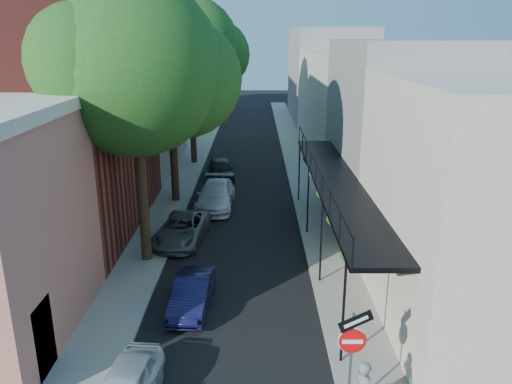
{
  "coord_description": "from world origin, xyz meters",
  "views": [
    {
      "loc": [
        0.82,
        -9.41,
        9.17
      ],
      "look_at": [
        0.83,
        10.89,
        2.8
      ],
      "focal_mm": 35.0,
      "sensor_mm": 36.0,
      "label": 1
    }
  ],
  "objects_px": {
    "oak_near": "(147,71)",
    "oak_mid": "(177,77)",
    "parked_car_c": "(182,229)",
    "parked_car_d": "(216,195)",
    "sign_post": "(352,345)",
    "oak_far": "(197,49)",
    "parked_car_b": "(192,294)",
    "parked_car_e": "(221,169)"
  },
  "relations": [
    {
      "from": "sign_post",
      "to": "oak_near",
      "type": "xyz_separation_m",
      "value": [
        -6.53,
        9.29,
        5.84
      ]
    },
    {
      "from": "parked_car_b",
      "to": "parked_car_e",
      "type": "xyz_separation_m",
      "value": [
        -0.1,
        16.58,
        0.1
      ]
    },
    {
      "from": "oak_near",
      "to": "oak_mid",
      "type": "bearing_deg",
      "value": 90.37
    },
    {
      "from": "parked_car_c",
      "to": "parked_car_e",
      "type": "bearing_deg",
      "value": 90.51
    },
    {
      "from": "oak_far",
      "to": "parked_car_d",
      "type": "distance_m",
      "value": 12.9
    },
    {
      "from": "oak_far",
      "to": "parked_car_c",
      "type": "height_order",
      "value": "oak_far"
    },
    {
      "from": "parked_car_e",
      "to": "parked_car_d",
      "type": "bearing_deg",
      "value": -96.59
    },
    {
      "from": "oak_near",
      "to": "parked_car_d",
      "type": "xyz_separation_m",
      "value": [
        1.97,
        6.74,
        -7.18
      ]
    },
    {
      "from": "oak_mid",
      "to": "oak_far",
      "type": "height_order",
      "value": "oak_far"
    },
    {
      "from": "oak_far",
      "to": "oak_mid",
      "type": "bearing_deg",
      "value": -90.41
    },
    {
      "from": "parked_car_c",
      "to": "parked_car_d",
      "type": "distance_m",
      "value": 5.02
    },
    {
      "from": "sign_post",
      "to": "oak_far",
      "type": "xyz_separation_m",
      "value": [
        -6.51,
        26.3,
        6.22
      ]
    },
    {
      "from": "parked_car_b",
      "to": "parked_car_c",
      "type": "relative_size",
      "value": 0.79
    },
    {
      "from": "parked_car_d",
      "to": "oak_near",
      "type": "bearing_deg",
      "value": -104.6
    },
    {
      "from": "oak_mid",
      "to": "sign_post",
      "type": "bearing_deg",
      "value": -69.14
    },
    {
      "from": "oak_mid",
      "to": "parked_car_d",
      "type": "distance_m",
      "value": 6.79
    },
    {
      "from": "parked_car_b",
      "to": "parked_car_c",
      "type": "xyz_separation_m",
      "value": [
        -1.2,
        5.98,
        0.04
      ]
    },
    {
      "from": "sign_post",
      "to": "parked_car_b",
      "type": "height_order",
      "value": "sign_post"
    },
    {
      "from": "oak_mid",
      "to": "parked_car_c",
      "type": "height_order",
      "value": "oak_mid"
    },
    {
      "from": "sign_post",
      "to": "parked_car_d",
      "type": "bearing_deg",
      "value": 105.88
    },
    {
      "from": "oak_far",
      "to": "parked_car_e",
      "type": "distance_m",
      "value": 9.04
    },
    {
      "from": "oak_mid",
      "to": "parked_car_b",
      "type": "bearing_deg",
      "value": -80.52
    },
    {
      "from": "parked_car_e",
      "to": "oak_mid",
      "type": "bearing_deg",
      "value": -120.74
    },
    {
      "from": "sign_post",
      "to": "parked_car_d",
      "type": "height_order",
      "value": "sign_post"
    },
    {
      "from": "parked_car_c",
      "to": "parked_car_e",
      "type": "height_order",
      "value": "parked_car_e"
    },
    {
      "from": "oak_far",
      "to": "parked_car_c",
      "type": "distance_m",
      "value": 16.99
    },
    {
      "from": "sign_post",
      "to": "oak_far",
      "type": "bearing_deg",
      "value": 103.91
    },
    {
      "from": "oak_near",
      "to": "oak_far",
      "type": "height_order",
      "value": "oak_far"
    },
    {
      "from": "oak_far",
      "to": "parked_car_b",
      "type": "relative_size",
      "value": 3.43
    },
    {
      "from": "parked_car_c",
      "to": "parked_car_e",
      "type": "relative_size",
      "value": 1.1
    },
    {
      "from": "oak_near",
      "to": "parked_car_b",
      "type": "xyz_separation_m",
      "value": [
        1.97,
        -4.12,
        -7.31
      ]
    },
    {
      "from": "oak_near",
      "to": "oak_far",
      "type": "bearing_deg",
      "value": 89.96
    },
    {
      "from": "oak_near",
      "to": "parked_car_e",
      "type": "distance_m",
      "value": 14.51
    },
    {
      "from": "parked_car_c",
      "to": "parked_car_e",
      "type": "xyz_separation_m",
      "value": [
        1.1,
        10.6,
        0.07
      ]
    },
    {
      "from": "oak_far",
      "to": "parked_car_c",
      "type": "bearing_deg",
      "value": -87.15
    },
    {
      "from": "oak_mid",
      "to": "parked_car_b",
      "type": "xyz_separation_m",
      "value": [
        2.02,
        -12.09,
        -6.48
      ]
    },
    {
      "from": "parked_car_e",
      "to": "oak_far",
      "type": "bearing_deg",
      "value": 104.59
    },
    {
      "from": "oak_mid",
      "to": "parked_car_b",
      "type": "height_order",
      "value": "oak_mid"
    },
    {
      "from": "oak_near",
      "to": "oak_mid",
      "type": "xyz_separation_m",
      "value": [
        -0.05,
        7.97,
        -0.82
      ]
    },
    {
      "from": "sign_post",
      "to": "parked_car_d",
      "type": "relative_size",
      "value": 0.62
    },
    {
      "from": "sign_post",
      "to": "parked_car_c",
      "type": "xyz_separation_m",
      "value": [
        -5.76,
        11.15,
        -1.43
      ]
    },
    {
      "from": "oak_near",
      "to": "sign_post",
      "type": "bearing_deg",
      "value": -54.91
    }
  ]
}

